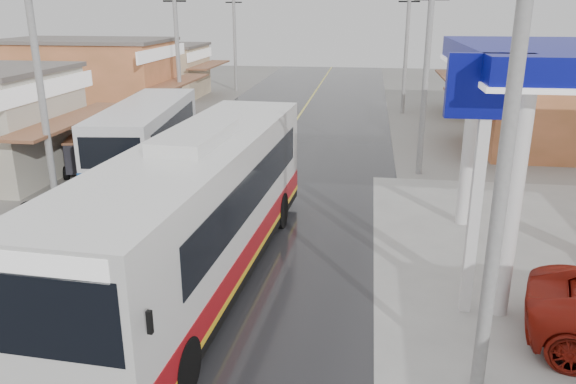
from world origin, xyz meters
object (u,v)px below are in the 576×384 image
Objects in this scene: cyclist at (118,214)px; tricycle_far at (84,154)px; coach_bus at (201,211)px; second_bus at (147,138)px; tyre_stack at (32,208)px.

cyclist is 0.84× the size of tricycle_far.
coach_bus is 12.10m from tricycle_far.
tricycle_far is (-2.83, -0.29, -0.73)m from second_bus.
tyre_stack is (-3.87, 1.25, -0.44)m from cyclist.
cyclist is at bearing -17.93° from tyre_stack.
tricycle_far is at bearing 179.31° from second_bus.
tricycle_far is at bearing 128.48° from cyclist.
coach_bus is at bearing -67.37° from second_bus.
second_bus is 5.91m from tyre_stack.
second_bus is 6.68m from cyclist.
second_bus is at bearing 122.44° from coach_bus.
coach_bus reaches higher than cyclist.
coach_bus is 10.64m from second_bus.
second_bus is at bearing 65.04° from tyre_stack.
coach_bus is at bearing -33.72° from cyclist.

